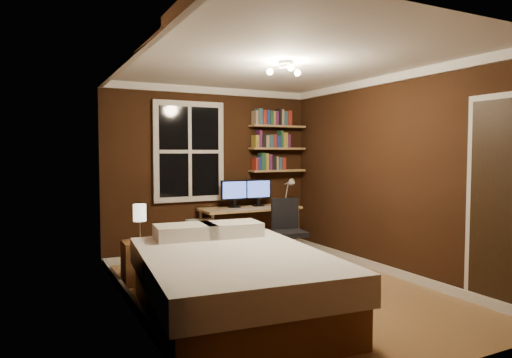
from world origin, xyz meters
name	(u,v)px	position (x,y,z in m)	size (l,w,h in m)	color
floor	(281,291)	(0.00, 0.00, 0.00)	(4.20, 4.20, 0.00)	olive
wall_back	(211,172)	(0.00, 2.10, 1.25)	(3.20, 0.04, 2.50)	black
wall_left	(132,183)	(-1.60, 0.00, 1.25)	(0.04, 4.20, 2.50)	black
wall_right	(392,175)	(1.60, 0.00, 1.25)	(0.04, 4.20, 2.50)	black
ceiling	(281,63)	(0.00, 0.00, 2.50)	(3.20, 4.20, 0.02)	white
window	(189,152)	(-0.35, 2.06, 1.55)	(1.06, 0.06, 1.46)	silver
door	(508,206)	(1.59, -1.55, 1.02)	(0.03, 0.82, 2.05)	black
ceiling_fixture	(286,71)	(0.00, -0.10, 2.40)	(0.44, 0.44, 0.18)	beige
bookshelf_lower	(277,171)	(1.08, 1.98, 1.25)	(0.92, 0.22, 0.03)	#99784A
books_row_lower	(277,162)	(1.08, 1.98, 1.38)	(0.54, 0.16, 0.23)	maroon
bookshelf_middle	(277,149)	(1.08, 1.98, 1.60)	(0.92, 0.22, 0.03)	#99784A
books_row_middle	(277,140)	(1.08, 1.98, 1.73)	(0.60, 0.16, 0.23)	navy
bookshelf_upper	(277,126)	(1.08, 1.98, 1.95)	(0.92, 0.22, 0.03)	#99784A
books_row_upper	(277,118)	(1.08, 1.98, 2.08)	(0.66, 0.16, 0.23)	#214E32
bed	(232,282)	(-0.79, -0.47, 0.33)	(1.82, 2.38, 0.76)	brown
nightstand	(140,262)	(-1.30, 1.05, 0.25)	(0.40, 0.40, 0.50)	brown
bedside_lamp	(140,223)	(-1.30, 1.05, 0.71)	(0.15, 0.15, 0.43)	white
radiator	(199,238)	(-0.23, 1.99, 0.28)	(0.37, 0.13, 0.56)	silver
desk	(250,211)	(0.51, 1.80, 0.66)	(1.51, 0.57, 0.72)	#99784A
monitor_left	(234,194)	(0.28, 1.87, 0.92)	(0.42, 0.12, 0.41)	black
monitor_right	(258,193)	(0.68, 1.87, 0.92)	(0.42, 0.12, 0.41)	black
desk_lamp	(289,191)	(1.15, 1.72, 0.94)	(0.14, 0.32, 0.44)	silver
office_chair	(288,241)	(0.68, 0.96, 0.34)	(0.50, 0.50, 0.91)	black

